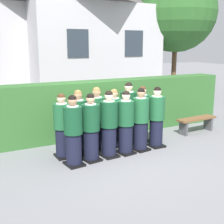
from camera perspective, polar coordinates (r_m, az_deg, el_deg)
name	(u,v)px	position (r m, az deg, el deg)	size (l,w,h in m)	color
ground_plane	(117,154)	(7.78, 1.01, -7.99)	(60.00, 60.00, 0.00)	slate
student_front_row_0	(73,132)	(6.94, -7.29, -3.84)	(0.44, 0.52, 1.65)	black
student_front_row_1	(91,129)	(7.20, -3.99, -3.22)	(0.44, 0.54, 1.63)	black
student_front_row_2	(109,126)	(7.44, -0.57, -2.57)	(0.43, 0.54, 1.66)	black
student_front_row_3	(126,124)	(7.65, 2.61, -2.27)	(0.44, 0.54, 1.63)	black
student_front_row_4	(141,121)	(7.93, 5.40, -1.66)	(0.45, 0.53, 1.66)	black
student_front_row_5	(156,118)	(8.26, 8.36, -1.20)	(0.43, 0.48, 1.65)	black
student_rear_row_0	(62,127)	(7.48, -9.33, -2.87)	(0.42, 0.51, 1.60)	black
student_rear_row_1	(79,124)	(7.68, -6.30, -2.20)	(0.43, 0.54, 1.65)	black
student_rear_row_2	(97,120)	(7.92, -2.88, -1.59)	(0.44, 0.52, 1.68)	black
student_rear_row_3	(114,119)	(8.18, 0.39, -1.41)	(0.41, 0.48, 1.59)	black
student_rear_row_4	(128,114)	(8.45, 3.08, -0.46)	(0.47, 0.57, 1.74)	black
student_rear_row_5	(142,115)	(8.68, 5.68, -0.59)	(0.43, 0.50, 1.60)	black
hedge	(89,109)	(9.14, -4.43, 0.56)	(9.55, 0.70, 1.67)	#33662D
school_building_main	(89,34)	(14.74, -4.42, 14.34)	(6.12, 4.14, 6.20)	silver
oak_tree_right	(176,12)	(15.97, 12.01, 17.95)	(3.93, 3.93, 6.26)	brown
wooden_bench	(196,122)	(9.93, 15.59, -1.76)	(1.42, 0.46, 0.48)	brown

